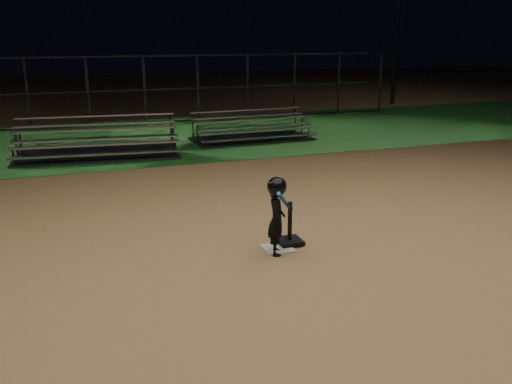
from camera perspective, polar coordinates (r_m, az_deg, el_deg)
name	(u,v)px	position (r m, az deg, el deg)	size (l,w,h in m)	color
ground	(278,249)	(8.46, 2.32, -6.03)	(80.00, 80.00, 0.00)	#AC824E
grass_strip	(161,138)	(17.78, -9.97, 5.69)	(60.00, 8.00, 0.01)	#194F1B
home_plate	(278,248)	(8.45, 2.32, -5.96)	(0.45, 0.45, 0.02)	beige
batting_tee	(290,236)	(8.60, 3.57, -4.64)	(0.38, 0.38, 0.68)	black
child_batter	(277,214)	(8.06, 2.20, -2.30)	(0.46, 0.59, 1.21)	black
bleacher_left	(98,148)	(15.39, -16.36, 4.44)	(4.48, 2.53, 1.05)	#BCBCC2
bleacher_right	(252,134)	(17.11, -0.44, 6.14)	(3.74, 1.90, 0.90)	silver
backstop_fence	(145,90)	(20.54, -11.67, 10.52)	(20.08, 0.08, 2.50)	#38383D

